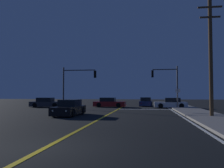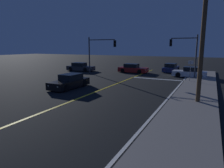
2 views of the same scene
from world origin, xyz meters
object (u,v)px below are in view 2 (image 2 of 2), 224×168
car_mid_block_white (190,73)px  traffic_signal_far_left (99,49)px  street_sign_corner (191,67)px  car_far_approaching_charcoal (80,67)px  car_lead_oncoming_navy (171,68)px  utility_pole_right (203,33)px  car_following_oncoming_red (133,69)px  traffic_signal_near_right (186,50)px  car_parked_curb_black (70,82)px

car_mid_block_white → traffic_signal_far_left: (-12.17, -2.83, 3.00)m
street_sign_corner → car_far_approaching_charcoal: bearing=168.6°
car_lead_oncoming_navy → traffic_signal_far_left: traffic_signal_far_left is taller
street_sign_corner → utility_pole_right: bearing=-81.1°
car_following_oncoming_red → traffic_signal_near_right: 8.80m
car_lead_oncoming_navy → street_sign_corner: size_ratio=1.92×
car_far_approaching_charcoal → street_sign_corner: 17.77m
car_mid_block_white → utility_pole_right: 13.99m
car_lead_oncoming_navy → street_sign_corner: bearing=-65.4°
traffic_signal_near_right → traffic_signal_far_left: traffic_signal_near_right is taller
car_mid_block_white → car_lead_oncoming_navy: 5.70m
car_lead_oncoming_navy → utility_pole_right: bearing=-72.0°
car_parked_curb_black → traffic_signal_far_left: size_ratio=0.86×
car_far_approaching_charcoal → car_lead_oncoming_navy: (13.71, 5.36, 0.00)m
car_far_approaching_charcoal → utility_pole_right: size_ratio=0.50×
car_following_oncoming_red → car_far_approaching_charcoal: bearing=-76.1°
car_following_oncoming_red → car_lead_oncoming_navy: bearing=127.9°
car_parked_curb_black → car_mid_block_white: size_ratio=1.06×
utility_pole_right → car_far_approaching_charcoal: bearing=146.4°
traffic_signal_near_right → utility_pole_right: utility_pole_right is taller
car_lead_oncoming_navy → utility_pole_right: 19.05m
car_following_oncoming_red → utility_pole_right: utility_pole_right is taller
car_parked_curb_black → street_sign_corner: 13.31m
car_following_oncoming_red → traffic_signal_far_left: bearing=-41.8°
traffic_signal_near_right → utility_pole_right: (2.30, -11.78, 1.27)m
car_far_approaching_charcoal → traffic_signal_near_right: bearing=87.0°
car_mid_block_white → traffic_signal_near_right: size_ratio=0.80×
car_parked_curb_black → traffic_signal_near_right: traffic_signal_near_right is taller
car_mid_block_white → street_sign_corner: (0.39, -4.23, 1.08)m
car_lead_oncoming_navy → traffic_signal_far_left: 12.00m
traffic_signal_near_right → car_far_approaching_charcoal: bearing=-2.5°
car_parked_curb_black → car_mid_block_white: 16.07m
car_parked_curb_black → utility_pole_right: utility_pole_right is taller
car_far_approaching_charcoal → car_following_oncoming_red: (8.57, 1.72, -0.00)m
traffic_signal_far_left → traffic_signal_near_right: bearing=6.8°
traffic_signal_near_right → traffic_signal_far_left: 11.75m
traffic_signal_far_left → street_sign_corner: traffic_signal_far_left is taller
car_parked_curb_black → car_lead_oncoming_navy: size_ratio=0.95×
car_following_oncoming_red → traffic_signal_near_right: bearing=75.4°
car_far_approaching_charcoal → car_following_oncoming_red: size_ratio=1.02×
car_lead_oncoming_navy → car_following_oncoming_red: bearing=-142.5°
car_following_oncoming_red → traffic_signal_far_left: 6.15m
car_mid_block_white → car_parked_curb_black: bearing=142.6°
car_parked_curb_black → car_far_approaching_charcoal: same height
utility_pole_right → car_parked_curb_black: bearing=177.8°
car_mid_block_white → traffic_signal_far_left: 12.85m
utility_pole_right → street_sign_corner: (-1.40, 8.98, -3.17)m
street_sign_corner → car_mid_block_white: bearing=95.3°
car_parked_curb_black → car_following_oncoming_red: bearing=-94.3°
utility_pole_right → street_sign_corner: size_ratio=3.74×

